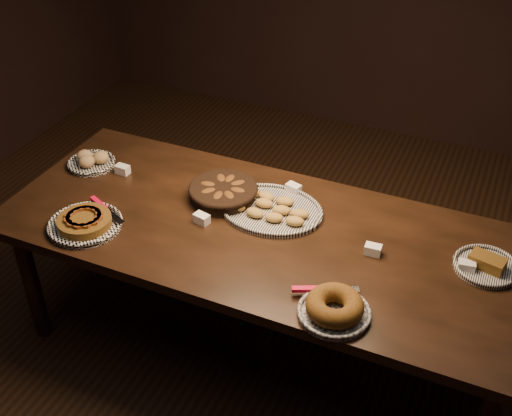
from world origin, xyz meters
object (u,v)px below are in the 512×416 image
at_px(apple_tart_plate, 85,223).
at_px(madeleine_platter, 270,209).
at_px(buffet_table, 262,242).
at_px(bundt_cake_plate, 334,308).

bearing_deg(apple_tart_plate, madeleine_platter, 15.53).
height_order(buffet_table, apple_tart_plate, apple_tart_plate).
bearing_deg(bundt_cake_plate, apple_tart_plate, -179.93).
bearing_deg(buffet_table, madeleine_platter, 97.68).
distance_m(buffet_table, bundt_cake_plate, 0.61).
relative_size(madeleine_platter, bundt_cake_plate, 1.46).
relative_size(apple_tart_plate, madeleine_platter, 0.71).
relative_size(buffet_table, apple_tart_plate, 6.88).
height_order(buffet_table, madeleine_platter, madeleine_platter).
distance_m(buffet_table, apple_tart_plate, 0.80).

